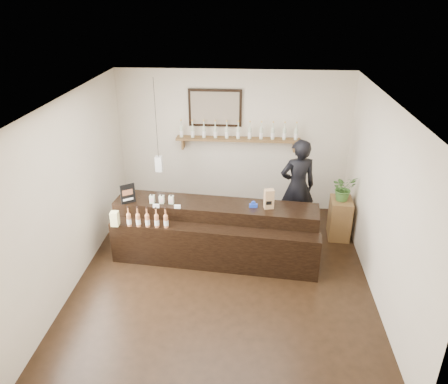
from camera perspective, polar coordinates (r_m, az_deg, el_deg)
ground at (r=7.04m, az=-0.06°, el=-10.97°), size 5.00×5.00×0.00m
room_shell at (r=6.19m, az=-0.07°, el=1.87°), size 5.00×5.00×5.00m
back_wall_decor at (r=8.41m, az=0.13°, el=8.62°), size 2.66×0.96×1.69m
counter at (r=7.29m, az=-1.24°, el=-5.43°), size 3.40×1.20×1.10m
promo_sign at (r=7.27m, az=-12.45°, el=-0.23°), size 0.21×0.15×0.34m
paper_bag at (r=6.98m, az=5.88°, el=-0.91°), size 0.17×0.14×0.32m
tape_dispenser at (r=7.03m, az=3.85°, el=-1.70°), size 0.13×0.06×0.11m
side_cabinet at (r=8.17m, az=14.87°, el=-3.33°), size 0.40×0.53×0.74m
potted_plant at (r=7.91m, az=15.35°, el=0.51°), size 0.53×0.50×0.46m
shopkeeper at (r=7.91m, az=9.62°, el=1.43°), size 0.84×0.65×2.03m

